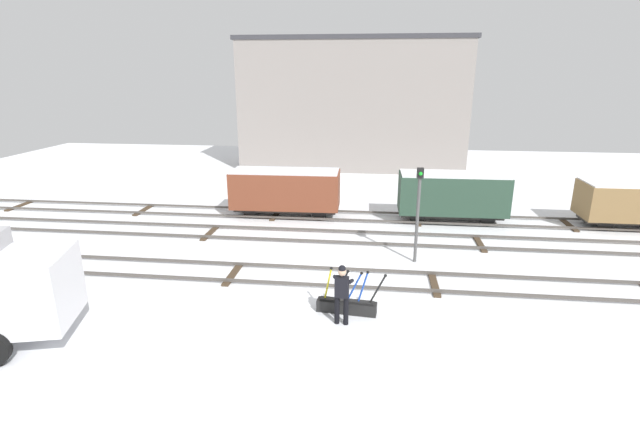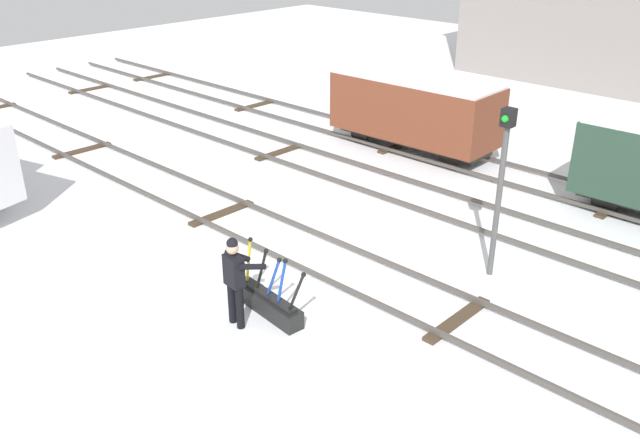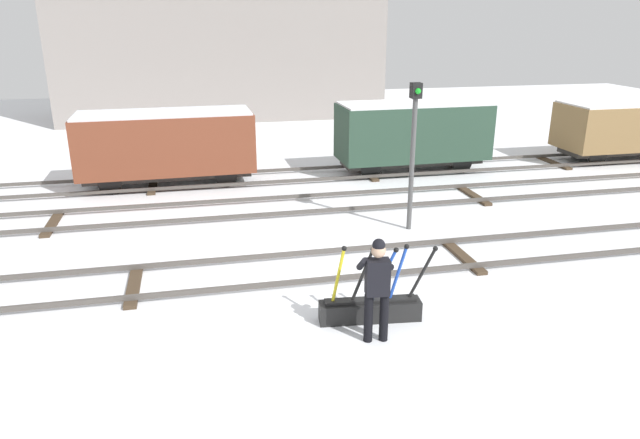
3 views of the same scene
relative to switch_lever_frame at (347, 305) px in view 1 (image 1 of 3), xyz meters
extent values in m
plane|color=white|center=(-0.70, 2.26, -0.25)|extent=(60.00, 60.00, 0.00)
cube|color=#4C4742|center=(-0.70, 1.54, -0.12)|extent=(44.00, 0.07, 0.10)
cube|color=#4C4742|center=(-0.70, 2.98, -0.12)|extent=(44.00, 0.07, 0.10)
cube|color=#423323|center=(-11.26, 2.26, -0.21)|extent=(0.24, 1.94, 0.08)
cube|color=#423323|center=(-4.22, 2.26, -0.21)|extent=(0.24, 1.94, 0.08)
cube|color=#423323|center=(2.82, 2.26, -0.21)|extent=(0.24, 1.94, 0.08)
cube|color=#4C4742|center=(-0.70, 5.78, -0.12)|extent=(44.00, 0.07, 0.10)
cube|color=#4C4742|center=(-0.70, 7.22, -0.12)|extent=(44.00, 0.07, 0.10)
cube|color=#423323|center=(-6.56, 6.50, -0.21)|extent=(0.24, 1.94, 0.08)
cube|color=#423323|center=(5.17, 6.50, -0.21)|extent=(0.24, 1.94, 0.08)
cube|color=#4C4742|center=(-0.70, 8.90, -0.12)|extent=(44.00, 0.07, 0.10)
cube|color=#4C4742|center=(-0.70, 10.34, -0.12)|extent=(44.00, 0.07, 0.10)
cube|color=#423323|center=(-18.30, 9.62, -0.21)|extent=(0.24, 1.94, 0.08)
cube|color=#423323|center=(-11.26, 9.62, -0.21)|extent=(0.24, 1.94, 0.08)
cube|color=#423323|center=(-4.22, 9.62, -0.21)|extent=(0.24, 1.94, 0.08)
cube|color=#423323|center=(2.82, 9.62, -0.21)|extent=(0.24, 1.94, 0.08)
cube|color=#423323|center=(9.86, 9.62, -0.21)|extent=(0.24, 1.94, 0.08)
cube|color=black|center=(-0.01, 0.00, -0.07)|extent=(1.83, 0.54, 0.36)
cube|color=black|center=(-0.01, 0.00, 0.14)|extent=(1.63, 0.36, 0.06)
cylinder|color=yellow|center=(-0.59, 0.06, 0.62)|extent=(0.26, 0.08, 1.04)
sphere|color=black|center=(-0.49, 0.05, 1.14)|extent=(0.09, 0.09, 0.09)
cylinder|color=black|center=(-0.17, 0.02, 0.60)|extent=(0.41, 0.10, 1.01)
sphere|color=black|center=(0.01, 0.00, 1.10)|extent=(0.09, 0.09, 0.09)
cylinder|color=#1E47B7|center=(0.20, -0.02, 0.59)|extent=(0.48, 0.10, 0.98)
sphere|color=black|center=(0.41, -0.04, 1.07)|extent=(0.09, 0.09, 0.09)
cylinder|color=#1E47B7|center=(0.45, -0.05, 0.62)|extent=(0.33, 0.09, 1.03)
sphere|color=black|center=(0.59, -0.06, 1.12)|extent=(0.09, 0.09, 0.09)
cylinder|color=black|center=(0.88, -0.09, 0.59)|extent=(0.49, 0.11, 0.98)
sphere|color=black|center=(1.10, -0.11, 1.06)|extent=(0.09, 0.09, 0.09)
cylinder|color=black|center=(-0.25, -0.67, 0.17)|extent=(0.15, 0.15, 0.85)
cylinder|color=black|center=(0.01, -0.69, 0.17)|extent=(0.15, 0.15, 0.85)
cube|color=black|center=(-0.12, -0.68, 0.90)|extent=(0.40, 0.28, 0.60)
sphere|color=tan|center=(-0.12, -0.68, 1.36)|extent=(0.23, 0.23, 0.23)
sphere|color=black|center=(-0.12, -0.68, 1.46)|extent=(0.21, 0.21, 0.21)
cylinder|color=black|center=(-0.31, -0.42, 1.04)|extent=(0.16, 0.54, 0.41)
cylinder|color=black|center=(0.11, -0.43, 0.97)|extent=(0.17, 0.58, 0.29)
cube|color=silver|center=(-8.12, -2.47, 1.25)|extent=(2.38, 2.52, 1.90)
cube|color=black|center=(-7.25, -2.23, 1.58)|extent=(0.50, 1.73, 0.76)
cylinder|color=black|center=(-9.05, -1.56, 0.20)|extent=(0.93, 0.47, 0.90)
cylinder|color=#4C4C4C|center=(2.31, 4.28, 1.38)|extent=(0.12, 0.12, 3.27)
cube|color=black|center=(2.31, 4.28, 3.20)|extent=(0.24, 0.24, 0.36)
sphere|color=green|center=(2.31, 4.15, 3.20)|extent=(0.14, 0.14, 0.14)
cube|color=gray|center=(-1.12, 23.49, 4.27)|extent=(16.20, 6.04, 9.04)
cube|color=#38383D|center=(-1.12, 23.49, 8.94)|extent=(16.52, 6.16, 0.30)
cube|color=#2D2B28|center=(4.38, 9.62, 0.15)|extent=(4.78, 1.23, 0.20)
cube|color=#284233|center=(4.38, 9.62, 1.15)|extent=(5.05, 2.00, 1.81)
cube|color=white|center=(4.38, 9.62, 2.09)|extent=(4.95, 1.92, 0.06)
cylinder|color=black|center=(2.76, 9.06, 0.10)|extent=(0.70, 0.11, 0.70)
cylinder|color=black|center=(2.74, 10.12, 0.10)|extent=(0.70, 0.11, 0.70)
cylinder|color=black|center=(6.02, 9.12, 0.10)|extent=(0.70, 0.11, 0.70)
cylinder|color=black|center=(6.00, 10.17, 0.10)|extent=(0.70, 0.11, 0.70)
cube|color=#2D2B28|center=(-3.69, 9.62, 0.15)|extent=(5.08, 1.31, 0.20)
cube|color=brown|center=(-3.69, 9.62, 1.13)|extent=(5.36, 2.11, 1.77)
cube|color=silver|center=(-3.69, 9.62, 2.05)|extent=(5.25, 2.02, 0.06)
cylinder|color=black|center=(-5.40, 9.03, 0.10)|extent=(0.70, 0.12, 0.70)
cylinder|color=black|center=(-5.43, 10.11, 0.10)|extent=(0.70, 0.12, 0.70)
cylinder|color=black|center=(-1.95, 9.12, 0.10)|extent=(0.70, 0.12, 0.70)
cylinder|color=black|center=(-1.98, 10.20, 0.10)|extent=(0.70, 0.12, 0.70)
cylinder|color=black|center=(11.20, 9.03, 0.10)|extent=(0.70, 0.10, 0.70)
cylinder|color=black|center=(11.19, 10.18, 0.10)|extent=(0.70, 0.10, 0.70)
ellipsoid|color=#514C47|center=(4.30, 23.48, 9.14)|extent=(0.26, 0.26, 0.11)
sphere|color=#514C47|center=(4.37, 23.41, 9.18)|extent=(0.07, 0.07, 0.07)
camera|label=1|loc=(0.69, -12.68, 6.65)|focal=26.40mm
camera|label=2|loc=(8.36, -7.32, 6.90)|focal=37.90mm
camera|label=3|loc=(-2.84, -8.81, 4.88)|focal=32.83mm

